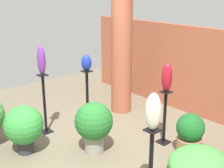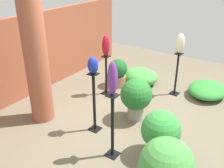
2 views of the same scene
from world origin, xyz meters
name	(u,v)px [view 2 (image 2 of 2)]	position (x,y,z in m)	size (l,w,h in m)	color
ground_plane	(132,117)	(0.00, 0.00, 0.00)	(8.00, 8.00, 0.00)	#6B604C
brick_wall_back	(41,52)	(0.00, 2.46, 0.90)	(5.60, 0.12, 1.79)	#9E5138
brick_pillar	(35,53)	(-0.99, 1.45, 1.34)	(0.42, 0.42, 2.67)	#9E5138
pedestal_cobalt	(94,105)	(-0.73, 0.37, 0.51)	(0.20, 0.20, 1.12)	black
pedestal_ivory	(176,76)	(1.42, -0.30, 0.45)	(0.20, 0.20, 0.99)	black
pedestal_violet	(112,129)	(-1.12, -0.29, 0.50)	(0.20, 0.20, 1.09)	black
pedestal_ruby	(106,77)	(0.54, 1.01, 0.41)	(0.20, 0.20, 0.92)	black
art_vase_cobalt	(93,65)	(-0.73, 0.37, 1.27)	(0.18, 0.18, 0.29)	#192D9E
art_vase_ivory	(180,43)	(1.42, -0.30, 1.21)	(0.18, 0.19, 0.44)	beige
art_vase_violet	(113,79)	(-1.12, -0.29, 1.35)	(0.15, 0.14, 0.51)	#6B2D8C
art_vase_ruby	(106,46)	(0.54, 1.01, 1.15)	(0.18, 0.17, 0.47)	maroon
potted_plant_mid_right	(136,96)	(0.01, -0.06, 0.49)	(0.61, 0.61, 0.84)	gray
potted_plant_mid_left	(118,72)	(1.05, 1.02, 0.35)	(0.44, 0.44, 0.68)	#936B4C
potted_plant_front_left	(161,131)	(-0.70, -0.90, 0.46)	(0.62, 0.62, 0.79)	#2D2D33
potted_plant_back_center	(166,167)	(-1.39, -1.29, 0.48)	(0.72, 0.72, 0.87)	#B25B38
foliage_bed_east	(208,90)	(1.76, -0.96, 0.15)	(0.98, 0.83, 0.30)	#338C38
foliage_bed_west	(140,76)	(1.47, 0.63, 0.19)	(0.77, 0.90, 0.38)	#479942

